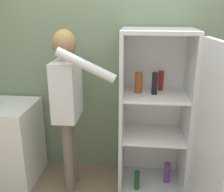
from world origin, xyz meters
The scene contains 4 objects.
wall_back centered at (0.00, 0.98, 1.27)m, with size 7.00×0.06×2.55m.
refrigerator centered at (0.46, 0.55, 0.84)m, with size 0.81×1.24×1.70m.
person centered at (-0.50, 0.54, 1.09)m, with size 0.63×0.53×1.69m.
counter centered at (-1.22, 0.62, 0.45)m, with size 0.57×0.62×0.89m.
Camera 1 is at (0.19, -1.86, 1.88)m, focal length 42.00 mm.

